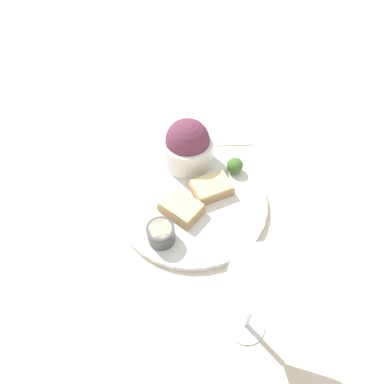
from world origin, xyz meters
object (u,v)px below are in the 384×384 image
(cheese_toast_far, at_px, (211,188))
(salad_bowl, at_px, (188,146))
(sauce_ramekin, at_px, (161,233))
(cheese_toast_near, at_px, (181,207))
(wine_glass, at_px, (260,295))
(napkin, at_px, (223,129))

(cheese_toast_far, bearing_deg, salad_bowl, -57.19)
(sauce_ramekin, bearing_deg, salad_bowl, -99.57)
(cheese_toast_near, bearing_deg, wine_glass, 120.37)
(salad_bowl, bearing_deg, cheese_toast_near, 88.67)
(cheese_toast_far, xyz_separation_m, napkin, (-0.03, -0.21, -0.02))
(salad_bowl, height_order, wine_glass, wine_glass)
(salad_bowl, height_order, cheese_toast_far, salad_bowl)
(cheese_toast_far, relative_size, napkin, 0.70)
(salad_bowl, height_order, sauce_ramekin, salad_bowl)
(salad_bowl, xyz_separation_m, cheese_toast_near, (0.00, 0.14, -0.03))
(cheese_toast_far, distance_m, wine_glass, 0.28)
(cheese_toast_near, xyz_separation_m, wine_glass, (-0.12, 0.20, 0.10))
(napkin, bearing_deg, cheese_toast_far, 83.08)
(sauce_ramekin, xyz_separation_m, cheese_toast_near, (-0.03, -0.06, -0.01))
(cheese_toast_near, xyz_separation_m, cheese_toast_far, (-0.06, -0.05, -0.00))
(napkin, bearing_deg, salad_bowl, 58.57)
(cheese_toast_far, bearing_deg, wine_glass, 103.33)
(sauce_ramekin, distance_m, napkin, 0.35)
(salad_bowl, xyz_separation_m, sauce_ramekin, (0.03, 0.20, -0.03))
(sauce_ramekin, bearing_deg, napkin, -108.95)
(cheese_toast_near, distance_m, wine_glass, 0.25)
(salad_bowl, bearing_deg, sauce_ramekin, 80.43)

